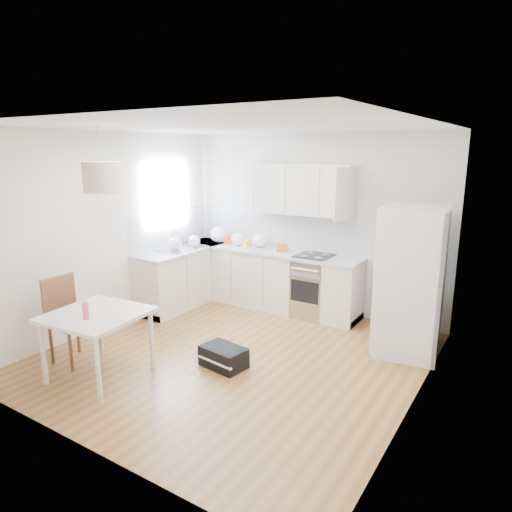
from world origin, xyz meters
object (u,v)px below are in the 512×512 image
Objects in this scene: dining_chair at (72,321)px; gym_bag at (224,357)px; dining_table at (97,320)px; refrigerator at (412,281)px.

dining_chair reaches higher than gym_bag.
dining_chair is at bearing 166.25° from dining_table.
refrigerator reaches higher than gym_bag.
dining_table reaches higher than gym_bag.
refrigerator is 1.77× the size of dining_table.
refrigerator is 1.78× the size of dining_chair.
dining_chair is at bearing -143.35° from gym_bag.
dining_chair is (-0.56, 0.09, -0.16)m from dining_table.
refrigerator is 2.45m from gym_bag.
dining_table is at bearing -144.48° from refrigerator.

